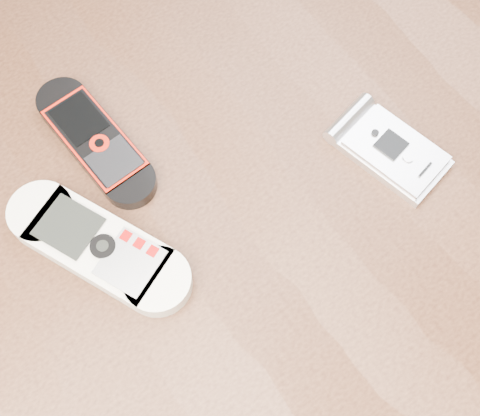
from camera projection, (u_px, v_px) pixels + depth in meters
name	position (u px, v px, depth m)	size (l,w,h in m)	color
ground	(238.00, 383.00, 1.19)	(4.00, 4.00, 0.00)	#472B19
table	(236.00, 263.00, 0.60)	(1.20, 0.80, 0.75)	black
nokia_white	(98.00, 247.00, 0.48)	(0.05, 0.15, 0.02)	white
nokia_black_red	(95.00, 141.00, 0.52)	(0.04, 0.13, 0.01)	black
motorola_razr	(392.00, 151.00, 0.51)	(0.05, 0.09, 0.01)	silver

